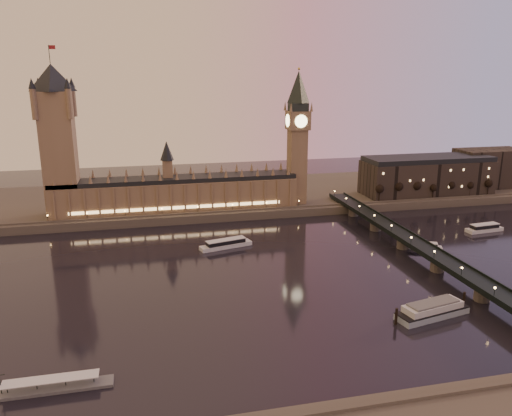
{
  "coord_description": "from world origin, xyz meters",
  "views": [
    {
      "loc": [
        -63.04,
        -247.45,
        105.89
      ],
      "look_at": [
        1.48,
        35.0,
        27.35
      ],
      "focal_mm": 35.0,
      "sensor_mm": 36.0,
      "label": 1
    }
  ],
  "objects_px": {
    "pontoon_pier": "(54,387)",
    "cruise_boat_b": "(422,246)",
    "cruise_boat_a": "(226,244)",
    "moored_barge": "(432,310)"
  },
  "relations": [
    {
      "from": "pontoon_pier",
      "to": "cruise_boat_b",
      "type": "bearing_deg",
      "value": 26.67
    },
    {
      "from": "cruise_boat_a",
      "to": "cruise_boat_b",
      "type": "bearing_deg",
      "value": -28.39
    },
    {
      "from": "moored_barge",
      "to": "pontoon_pier",
      "type": "relative_size",
      "value": 1.02
    },
    {
      "from": "cruise_boat_b",
      "to": "cruise_boat_a",
      "type": "bearing_deg",
      "value": -169.1
    },
    {
      "from": "moored_barge",
      "to": "pontoon_pier",
      "type": "xyz_separation_m",
      "value": [
        -157.48,
        -19.29,
        -2.04
      ]
    },
    {
      "from": "cruise_boat_a",
      "to": "pontoon_pier",
      "type": "xyz_separation_m",
      "value": [
        -82.24,
        -130.82,
        -1.23
      ]
    },
    {
      "from": "cruise_boat_b",
      "to": "moored_barge",
      "type": "height_order",
      "value": "moored_barge"
    },
    {
      "from": "moored_barge",
      "to": "pontoon_pier",
      "type": "bearing_deg",
      "value": 175.05
    },
    {
      "from": "cruise_boat_a",
      "to": "pontoon_pier",
      "type": "relative_size",
      "value": 0.87
    },
    {
      "from": "cruise_boat_a",
      "to": "moored_barge",
      "type": "bearing_deg",
      "value": -70.39
    }
  ]
}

